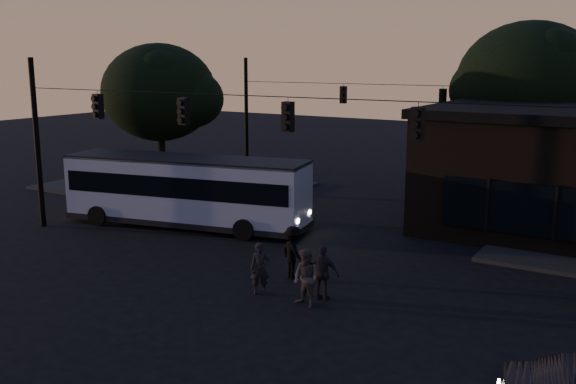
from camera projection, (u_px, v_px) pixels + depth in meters
The scene contains 11 objects.
ground at pixel (218, 314), 19.04m from camera, with size 120.00×120.00×0.00m, color black.
sidewalk_far_left at pixel (175, 186), 37.88m from camera, with size 14.00×10.00×0.15m, color black.
tree_behind at pixel (529, 82), 34.08m from camera, with size 7.60×7.60×9.43m.
tree_left at pixel (159, 93), 35.92m from camera, with size 6.40×6.40×8.30m.
signal_rig_near at pixel (288, 150), 21.47m from camera, with size 26.24×0.30×7.50m.
signal_rig_far at pixel (442, 119), 34.87m from camera, with size 26.24×0.30×7.50m.
bus at pixel (186, 188), 28.67m from camera, with size 11.48×4.84×3.15m.
pedestrian_a at pixel (260, 269), 20.53m from camera, with size 0.62×0.40×1.69m, color black.
pedestrian_b at pixel (306, 278), 19.46m from camera, with size 0.88×0.68×1.80m, color #363231.
pedestrian_c at pixel (323, 273), 19.99m from camera, with size 1.05×0.44×1.79m, color black.
pedestrian_d at pixel (293, 252), 21.99m from camera, with size 1.19×0.69×1.85m, color black.
Camera 1 is at (11.15, -14.16, 7.45)m, focal length 40.00 mm.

